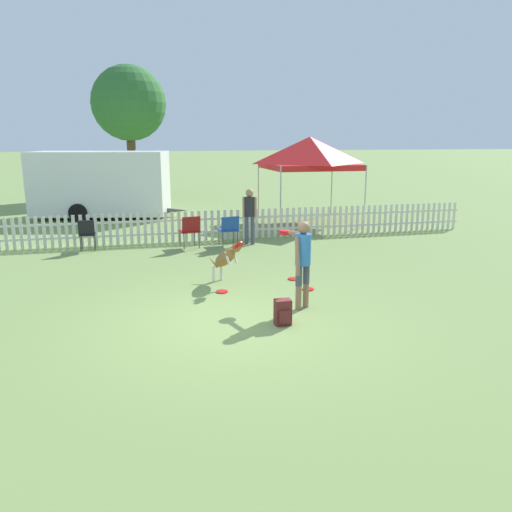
{
  "coord_description": "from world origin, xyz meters",
  "views": [
    {
      "loc": [
        -1.55,
        -7.76,
        3.02
      ],
      "look_at": [
        0.72,
        1.5,
        0.77
      ],
      "focal_mm": 35.0,
      "sensor_mm": 36.0,
      "label": 1
    }
  ],
  "objects": [
    {
      "name": "ground_plane",
      "position": [
        0.0,
        0.0,
        0.0
      ],
      "size": [
        240.0,
        240.0,
        0.0
      ],
      "primitive_type": "plane",
      "color": "olive"
    },
    {
      "name": "handler_person",
      "position": [
        1.31,
        0.47,
        1.0
      ],
      "size": [
        0.43,
        1.07,
        1.6
      ],
      "rotation": [
        0.0,
        0.0,
        0.51
      ],
      "color": "#8C664C",
      "rests_on": "ground_plane"
    },
    {
      "name": "leaping_dog",
      "position": [
        0.26,
        2.3,
        0.58
      ],
      "size": [
        0.67,
        1.03,
        0.99
      ],
      "rotation": [
        0.0,
        0.0,
        -2.63
      ],
      "color": "olive",
      "rests_on": "ground_plane"
    },
    {
      "name": "frisbee_near_handler",
      "position": [
        1.81,
        1.48,
        0.01
      ],
      "size": [
        0.24,
        0.24,
        0.02
      ],
      "color": "red",
      "rests_on": "ground_plane"
    },
    {
      "name": "frisbee_near_dog",
      "position": [
        0.07,
        1.73,
        0.01
      ],
      "size": [
        0.24,
        0.24,
        0.02
      ],
      "color": "red",
      "rests_on": "ground_plane"
    },
    {
      "name": "frisbee_midfield",
      "position": [
        1.76,
        2.28,
        0.01
      ],
      "size": [
        0.24,
        0.24,
        0.02
      ],
      "color": "red",
      "rests_on": "ground_plane"
    },
    {
      "name": "backpack_on_grass",
      "position": [
        0.74,
        -0.28,
        0.21
      ],
      "size": [
        0.27,
        0.23,
        0.43
      ],
      "color": "maroon",
      "rests_on": "ground_plane"
    },
    {
      "name": "picket_fence",
      "position": [
        0.0,
        6.99,
        0.46
      ],
      "size": [
        18.22,
        0.04,
        0.92
      ],
      "color": "silver",
      "rests_on": "ground_plane"
    },
    {
      "name": "folding_chair_blue_left",
      "position": [
        1.04,
        6.09,
        0.52
      ],
      "size": [
        0.56,
        0.58,
        0.87
      ],
      "rotation": [
        0.0,
        0.0,
        3.24
      ],
      "color": "#333338",
      "rests_on": "ground_plane"
    },
    {
      "name": "folding_chair_center",
      "position": [
        -2.86,
        6.36,
        0.52
      ],
      "size": [
        0.42,
        0.45,
        0.87
      ],
      "rotation": [
        0.0,
        0.0,
        3.14
      ],
      "color": "#333338",
      "rests_on": "ground_plane"
    },
    {
      "name": "folding_chair_green_right",
      "position": [
        -0.08,
        6.03,
        0.55
      ],
      "size": [
        0.6,
        0.61,
        0.92
      ],
      "rotation": [
        0.0,
        0.0,
        3.31
      ],
      "color": "#333338",
      "rests_on": "ground_plane"
    },
    {
      "name": "canopy_tent_main",
      "position": [
        4.67,
        9.56,
        2.51
      ],
      "size": [
        3.08,
        3.08,
        3.08
      ],
      "color": "#B2B2B2",
      "rests_on": "ground_plane"
    },
    {
      "name": "spectator_standing",
      "position": [
        1.67,
        6.19,
        0.97
      ],
      "size": [
        0.39,
        0.27,
        1.61
      ],
      "rotation": [
        0.0,
        0.0,
        2.75
      ],
      "color": "#474C5B",
      "rests_on": "ground_plane"
    },
    {
      "name": "equipment_trailer",
      "position": [
        -2.76,
        12.55,
        1.34
      ],
      "size": [
        5.92,
        3.25,
        2.54
      ],
      "rotation": [
        0.0,
        0.0,
        -0.21
      ],
      "color": "white",
      "rests_on": "ground_plane"
    },
    {
      "name": "tree_left_grove",
      "position": [
        -1.56,
        19.78,
        4.75
      ],
      "size": [
        3.81,
        3.81,
        6.7
      ],
      "color": "#4C3823",
      "rests_on": "ground_plane"
    }
  ]
}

